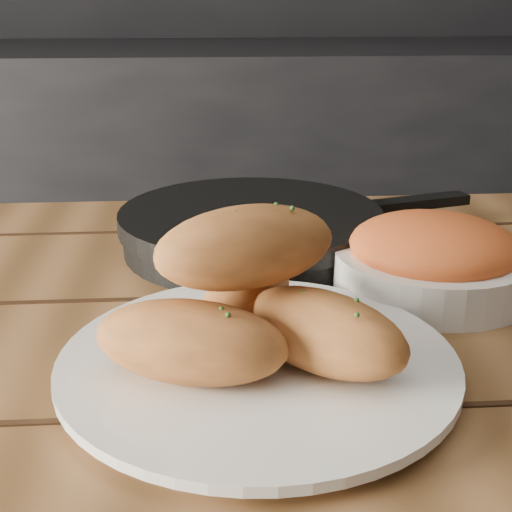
# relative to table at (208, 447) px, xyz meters

# --- Properties ---
(counter) EXTENTS (2.80, 0.60, 0.90)m
(counter) POSITION_rel_table_xyz_m (-0.06, 1.21, -0.20)
(counter) COLOR black
(counter) RESTS_ON ground
(table) EXTENTS (1.56, 0.88, 0.75)m
(table) POSITION_rel_table_xyz_m (0.00, 0.00, 0.00)
(table) COLOR brown
(table) RESTS_ON ground
(plate) EXTENTS (0.30, 0.30, 0.02)m
(plate) POSITION_rel_table_xyz_m (0.04, -0.05, 0.11)
(plate) COLOR white
(plate) RESTS_ON table
(bread_rolls) EXTENTS (0.24, 0.21, 0.12)m
(bread_rolls) POSITION_rel_table_xyz_m (0.03, -0.05, 0.16)
(bread_rolls) COLOR #C16E35
(bread_rolls) RESTS_ON plate
(skillet) EXTENTS (0.42, 0.29, 0.05)m
(skillet) POSITION_rel_table_xyz_m (0.05, 0.24, 0.12)
(skillet) COLOR black
(skillet) RESTS_ON table
(bowl) EXTENTS (0.19, 0.19, 0.07)m
(bowl) POSITION_rel_table_xyz_m (0.22, 0.10, 0.13)
(bowl) COLOR white
(bowl) RESTS_ON table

